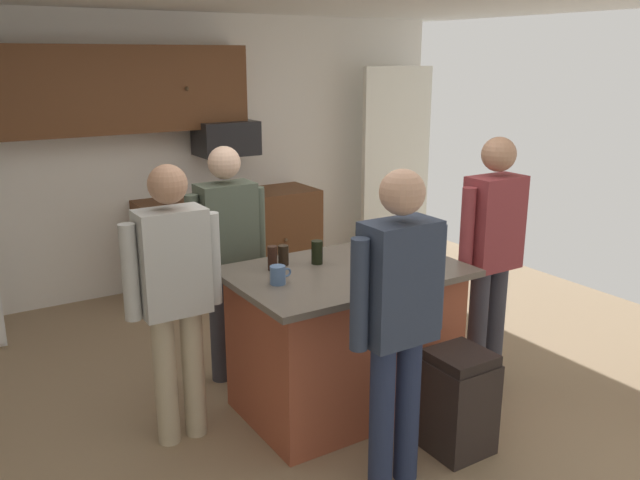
{
  "coord_description": "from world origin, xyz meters",
  "views": [
    {
      "loc": [
        -1.99,
        -3.3,
        2.21
      ],
      "look_at": [
        0.2,
        0.18,
        1.05
      ],
      "focal_mm": 36.89,
      "sensor_mm": 36.0,
      "label": 1
    }
  ],
  "objects_px": {
    "person_guest_right": "(398,311)",
    "trash_bin": "(458,402)",
    "person_host_foreground": "(492,245)",
    "mug_blue_stoneware": "(278,275)",
    "glass_short_whisky": "(395,243)",
    "tumbler_amber": "(317,252)",
    "glass_pilsner": "(283,255)",
    "kitchen_island": "(345,338)",
    "person_guest_left": "(174,288)",
    "glass_stout_tall": "(272,258)",
    "microwave_over_range": "(226,138)",
    "mug_ceramic_white": "(372,239)",
    "person_guest_by_door": "(228,249)",
    "glass_dark_ale": "(375,251)"
  },
  "relations": [
    {
      "from": "glass_pilsner",
      "to": "microwave_over_range",
      "type": "bearing_deg",
      "value": 73.69
    },
    {
      "from": "person_guest_left",
      "to": "tumbler_amber",
      "type": "height_order",
      "value": "person_guest_left"
    },
    {
      "from": "glass_dark_ale",
      "to": "person_guest_right",
      "type": "bearing_deg",
      "value": -119.76
    },
    {
      "from": "person_guest_by_door",
      "to": "trash_bin",
      "type": "relative_size",
      "value": 2.69
    },
    {
      "from": "tumbler_amber",
      "to": "glass_pilsner",
      "type": "relative_size",
      "value": 1.18
    },
    {
      "from": "person_guest_right",
      "to": "trash_bin",
      "type": "distance_m",
      "value": 0.85
    },
    {
      "from": "person_host_foreground",
      "to": "glass_dark_ale",
      "type": "height_order",
      "value": "person_host_foreground"
    },
    {
      "from": "person_guest_right",
      "to": "glass_short_whisky",
      "type": "bearing_deg",
      "value": -21.06
    },
    {
      "from": "glass_pilsner",
      "to": "mug_blue_stoneware",
      "type": "relative_size",
      "value": 0.95
    },
    {
      "from": "person_guest_right",
      "to": "tumbler_amber",
      "type": "xyz_separation_m",
      "value": [
        0.15,
        1.0,
        0.03
      ]
    },
    {
      "from": "person_guest_right",
      "to": "mug_blue_stoneware",
      "type": "distance_m",
      "value": 0.83
    },
    {
      "from": "person_guest_by_door",
      "to": "trash_bin",
      "type": "height_order",
      "value": "person_guest_by_door"
    },
    {
      "from": "kitchen_island",
      "to": "trash_bin",
      "type": "distance_m",
      "value": 0.83
    },
    {
      "from": "kitchen_island",
      "to": "mug_ceramic_white",
      "type": "relative_size",
      "value": 10.8
    },
    {
      "from": "glass_pilsner",
      "to": "trash_bin",
      "type": "distance_m",
      "value": 1.37
    },
    {
      "from": "person_guest_by_door",
      "to": "person_guest_left",
      "type": "bearing_deg",
      "value": -77.3
    },
    {
      "from": "microwave_over_range",
      "to": "glass_short_whisky",
      "type": "bearing_deg",
      "value": -88.53
    },
    {
      "from": "mug_ceramic_white",
      "to": "glass_short_whisky",
      "type": "bearing_deg",
      "value": -81.64
    },
    {
      "from": "person_guest_by_door",
      "to": "glass_short_whisky",
      "type": "xyz_separation_m",
      "value": [
        0.92,
        -0.65,
        0.06
      ]
    },
    {
      "from": "kitchen_island",
      "to": "person_guest_left",
      "type": "relative_size",
      "value": 0.87
    },
    {
      "from": "person_host_foreground",
      "to": "trash_bin",
      "type": "relative_size",
      "value": 2.8
    },
    {
      "from": "person_guest_left",
      "to": "mug_blue_stoneware",
      "type": "xyz_separation_m",
      "value": [
        0.55,
        -0.22,
        0.04
      ]
    },
    {
      "from": "person_guest_left",
      "to": "person_guest_by_door",
      "type": "height_order",
      "value": "person_guest_left"
    },
    {
      "from": "person_guest_right",
      "to": "person_guest_by_door",
      "type": "relative_size",
      "value": 1.03
    },
    {
      "from": "kitchen_island",
      "to": "person_host_foreground",
      "type": "height_order",
      "value": "person_host_foreground"
    },
    {
      "from": "person_guest_by_door",
      "to": "mug_ceramic_white",
      "type": "distance_m",
      "value": 0.99
    },
    {
      "from": "person_guest_right",
      "to": "trash_bin",
      "type": "relative_size",
      "value": 2.78
    },
    {
      "from": "microwave_over_range",
      "to": "glass_pilsner",
      "type": "relative_size",
      "value": 4.41
    },
    {
      "from": "tumbler_amber",
      "to": "glass_dark_ale",
      "type": "distance_m",
      "value": 0.37
    },
    {
      "from": "microwave_over_range",
      "to": "person_guest_by_door",
      "type": "distance_m",
      "value": 2.11
    },
    {
      "from": "person_guest_by_door",
      "to": "glass_short_whisky",
      "type": "height_order",
      "value": "person_guest_by_door"
    },
    {
      "from": "kitchen_island",
      "to": "person_guest_left",
      "type": "height_order",
      "value": "person_guest_left"
    },
    {
      "from": "person_guest_left",
      "to": "glass_stout_tall",
      "type": "bearing_deg",
      "value": 13.37
    },
    {
      "from": "microwave_over_range",
      "to": "person_guest_left",
      "type": "distance_m",
      "value": 2.86
    },
    {
      "from": "microwave_over_range",
      "to": "kitchen_island",
      "type": "height_order",
      "value": "microwave_over_range"
    },
    {
      "from": "glass_stout_tall",
      "to": "mug_blue_stoneware",
      "type": "distance_m",
      "value": 0.27
    },
    {
      "from": "kitchen_island",
      "to": "person_guest_right",
      "type": "xyz_separation_m",
      "value": [
        -0.24,
        -0.81,
        0.51
      ]
    },
    {
      "from": "kitchen_island",
      "to": "glass_pilsner",
      "type": "bearing_deg",
      "value": 135.68
    },
    {
      "from": "person_host_foreground",
      "to": "mug_blue_stoneware",
      "type": "height_order",
      "value": "person_host_foreground"
    },
    {
      "from": "glass_stout_tall",
      "to": "person_guest_by_door",
      "type": "bearing_deg",
      "value": 96.81
    },
    {
      "from": "mug_blue_stoneware",
      "to": "kitchen_island",
      "type": "bearing_deg",
      "value": 2.34
    },
    {
      "from": "glass_short_whisky",
      "to": "mug_ceramic_white",
      "type": "height_order",
      "value": "glass_short_whisky"
    },
    {
      "from": "microwave_over_range",
      "to": "person_guest_by_door",
      "type": "height_order",
      "value": "person_guest_by_door"
    },
    {
      "from": "tumbler_amber",
      "to": "mug_ceramic_white",
      "type": "height_order",
      "value": "tumbler_amber"
    },
    {
      "from": "microwave_over_range",
      "to": "mug_blue_stoneware",
      "type": "xyz_separation_m",
      "value": [
        -0.89,
        -2.64,
        -0.46
      ]
    },
    {
      "from": "glass_stout_tall",
      "to": "mug_blue_stoneware",
      "type": "xyz_separation_m",
      "value": [
        -0.1,
        -0.25,
        -0.02
      ]
    },
    {
      "from": "glass_dark_ale",
      "to": "tumbler_amber",
      "type": "bearing_deg",
      "value": 148.62
    },
    {
      "from": "microwave_over_range",
      "to": "mug_blue_stoneware",
      "type": "distance_m",
      "value": 2.82
    },
    {
      "from": "person_guest_by_door",
      "to": "trash_bin",
      "type": "xyz_separation_m",
      "value": [
        0.72,
        -1.52,
        -0.64
      ]
    },
    {
      "from": "glass_pilsner",
      "to": "mug_ceramic_white",
      "type": "relative_size",
      "value": 0.96
    }
  ]
}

